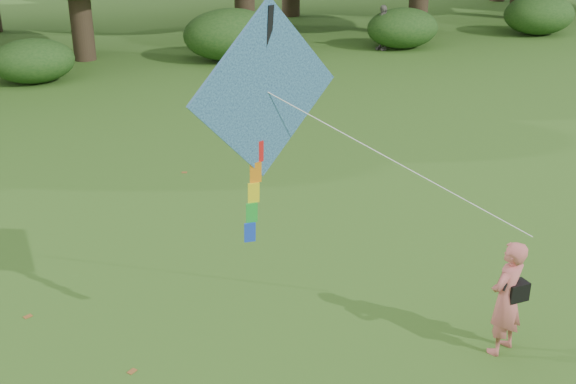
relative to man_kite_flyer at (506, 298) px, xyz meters
name	(u,v)px	position (x,y,z in m)	size (l,w,h in m)	color
ground	(421,323)	(-0.63, 0.98, -0.82)	(100.00, 100.00, 0.00)	#265114
man_kite_flyer	(506,298)	(0.00, 0.00, 0.00)	(0.60, 0.39, 1.65)	#C8635E
bystander_right	(382,27)	(8.47, 18.40, 0.05)	(1.02, 0.42, 1.74)	gray
crossbody_bag	(516,290)	(0.12, -0.03, 0.11)	(0.43, 0.20, 0.68)	black
flying_kite	(266,96)	(-3.00, 1.01, 2.81)	(4.28, 1.42, 3.07)	#242E9E
shrub_band	(131,46)	(-1.35, 18.58, 0.03)	(39.15, 3.22, 1.88)	#264919
fallen_leaves	(404,308)	(-0.67, 1.42, -0.82)	(9.92, 11.48, 0.01)	brown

